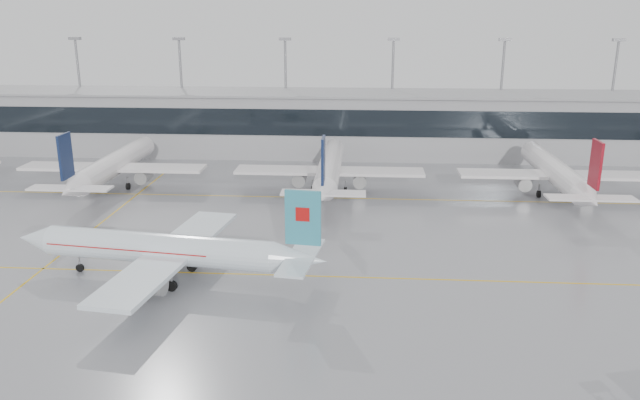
{
  "coord_description": "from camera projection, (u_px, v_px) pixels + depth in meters",
  "views": [
    {
      "loc": [
        5.1,
        -61.83,
        27.05
      ],
      "look_at": [
        0.0,
        12.0,
        5.0
      ],
      "focal_mm": 35.0,
      "sensor_mm": 36.0,
      "label": 1
    }
  ],
  "objects": [
    {
      "name": "ground",
      "position": [
        312.0,
        276.0,
        67.18
      ],
      "size": [
        320.0,
        320.0,
        0.0
      ],
      "primitive_type": "plane",
      "color": "gray",
      "rests_on": "ground"
    },
    {
      "name": "taxi_line_north",
      "position": [
        328.0,
        198.0,
        95.86
      ],
      "size": [
        120.0,
        0.25,
        0.01
      ],
      "primitive_type": "cube",
      "color": "gold",
      "rests_on": "ground"
    },
    {
      "name": "parked_jet_d",
      "position": [
        556.0,
        172.0,
        96.02
      ],
      "size": [
        29.64,
        36.96,
        11.72
      ],
      "rotation": [
        0.0,
        0.0,
        1.57
      ],
      "color": "white",
      "rests_on": "ground"
    },
    {
      "name": "terminal",
      "position": [
        337.0,
        124.0,
        124.74
      ],
      "size": [
        180.0,
        15.0,
        12.0
      ],
      "primitive_type": "cube",
      "color": "#959599",
      "rests_on": "ground"
    },
    {
      "name": "terminal_roof",
      "position": [
        337.0,
        93.0,
        122.97
      ],
      "size": [
        182.0,
        16.0,
        0.4
      ],
      "primitive_type": "cube",
      "color": "gray",
      "rests_on": "ground"
    },
    {
      "name": "air_canada_jet",
      "position": [
        170.0,
        250.0,
        65.28
      ],
      "size": [
        34.69,
        27.47,
        10.69
      ],
      "rotation": [
        0.0,
        0.0,
        3.01
      ],
      "color": "white",
      "rests_on": "ground"
    },
    {
      "name": "taxi_line_main",
      "position": [
        312.0,
        276.0,
        67.18
      ],
      "size": [
        120.0,
        0.25,
        0.01
      ],
      "primitive_type": "cube",
      "color": "gold",
      "rests_on": "ground"
    },
    {
      "name": "terminal_glass",
      "position": [
        336.0,
        123.0,
        117.1
      ],
      "size": [
        180.0,
        0.2,
        5.0
      ],
      "primitive_type": "cube",
      "color": "black",
      "rests_on": "ground"
    },
    {
      "name": "taxi_line_cross",
      "position": [
        99.0,
        225.0,
        83.5
      ],
      "size": [
        0.25,
        60.0,
        0.01
      ],
      "primitive_type": "cube",
      "color": "gold",
      "rests_on": "ground"
    },
    {
      "name": "parked_jet_c",
      "position": [
        329.0,
        169.0,
        98.33
      ],
      "size": [
        29.64,
        36.96,
        11.72
      ],
      "rotation": [
        0.0,
        0.0,
        1.57
      ],
      "color": "white",
      "rests_on": "ground"
    },
    {
      "name": "light_masts",
      "position": [
        339.0,
        84.0,
        128.38
      ],
      "size": [
        156.4,
        1.0,
        22.6
      ],
      "color": "gray",
      "rests_on": "ground"
    },
    {
      "name": "parked_jet_b",
      "position": [
        113.0,
        165.0,
        100.64
      ],
      "size": [
        29.64,
        36.96,
        11.72
      ],
      "rotation": [
        0.0,
        0.0,
        1.57
      ],
      "color": "white",
      "rests_on": "ground"
    }
  ]
}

